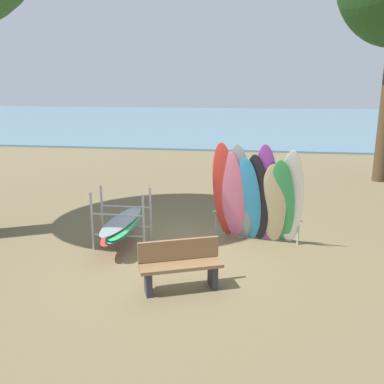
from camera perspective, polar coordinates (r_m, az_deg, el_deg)
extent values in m
plane|color=brown|center=(9.12, -0.49, -7.56)|extent=(80.00, 80.00, 0.00)
cube|color=slate|center=(39.63, 6.49, 9.58)|extent=(80.00, 36.00, 0.10)
ellipsoid|color=red|center=(9.18, 4.44, 0.03)|extent=(0.65, 0.92, 2.27)
ellipsoid|color=pink|center=(9.17, 5.50, -0.61)|extent=(0.66, 0.82, 2.08)
ellipsoid|color=gray|center=(9.12, 6.60, -0.21)|extent=(0.69, 0.82, 2.24)
ellipsoid|color=#2D8ED1|center=(9.13, 7.66, -1.10)|extent=(0.70, 0.84, 1.97)
ellipsoid|color=black|center=(9.10, 8.76, -0.98)|extent=(0.68, 0.79, 2.04)
ellipsoid|color=purple|center=(9.06, 9.88, -0.39)|extent=(0.63, 0.80, 2.26)
ellipsoid|color=#C6B289|center=(9.09, 10.93, -1.66)|extent=(0.63, 0.75, 1.87)
ellipsoid|color=#339E56|center=(9.07, 12.04, -1.43)|extent=(0.70, 0.92, 1.97)
ellipsoid|color=white|center=(9.03, 13.18, -0.91)|extent=(0.61, 0.84, 2.17)
cylinder|color=#9EA0A5|center=(9.84, 3.26, -4.19)|extent=(0.04, 0.04, 0.55)
cylinder|color=#9EA0A5|center=(9.49, 14.10, -5.35)|extent=(0.04, 0.04, 0.55)
cylinder|color=#9EA0A5|center=(9.53, 8.64, -3.22)|extent=(1.99, 0.48, 0.04)
cylinder|color=#9EA0A5|center=(9.06, -13.30, -3.91)|extent=(0.05, 0.05, 1.25)
cylinder|color=#9EA0A5|center=(8.73, -6.54, -4.32)|extent=(0.05, 0.05, 1.25)
cylinder|color=#9EA0A5|center=(9.59, -12.01, -2.80)|extent=(0.05, 0.05, 1.25)
cylinder|color=#9EA0A5|center=(9.28, -5.61, -3.14)|extent=(0.05, 0.05, 1.25)
cylinder|color=#9EA0A5|center=(8.97, -9.91, -5.79)|extent=(1.10, 0.04, 0.04)
cylinder|color=#9EA0A5|center=(8.82, -10.04, -3.04)|extent=(1.10, 0.04, 0.04)
cylinder|color=#9EA0A5|center=(9.51, -8.80, -4.55)|extent=(1.10, 0.04, 0.04)
cylinder|color=#9EA0A5|center=(9.37, -8.90, -1.95)|extent=(1.10, 0.04, 0.04)
ellipsoid|color=red|center=(9.23, -9.54, -4.86)|extent=(0.52, 2.10, 0.06)
ellipsoid|color=#38B2AD|center=(9.19, -9.19, -4.53)|extent=(0.59, 2.12, 0.06)
ellipsoid|color=#339E56|center=(9.17, -9.16, -4.18)|extent=(0.65, 2.13, 0.06)
ellipsoid|color=gray|center=(9.17, -9.44, -3.81)|extent=(0.62, 2.12, 0.06)
cube|color=#2D2D33|center=(7.24, -5.93, -12.00)|extent=(0.21, 0.33, 0.42)
cube|color=#2D2D33|center=(7.44, 2.81, -11.14)|extent=(0.21, 0.33, 0.42)
cube|color=olive|center=(7.22, -1.50, -9.88)|extent=(1.45, 0.89, 0.06)
cube|color=olive|center=(7.29, -1.81, -7.74)|extent=(1.32, 0.58, 0.36)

